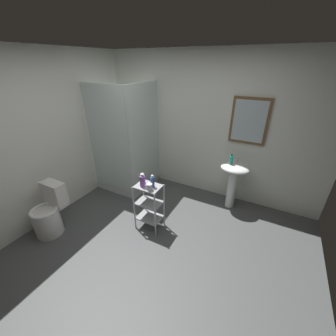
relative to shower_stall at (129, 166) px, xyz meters
name	(u,v)px	position (x,y,z in m)	size (l,w,h in m)	color
ground_plane	(148,251)	(1.22, -1.23, -0.47)	(4.20, 4.20, 0.02)	#494C4C
wall_back	(202,127)	(1.23, 0.62, 0.79)	(4.20, 0.14, 2.50)	silver
wall_left	(38,142)	(-0.63, -1.23, 0.79)	(0.10, 4.20, 2.50)	white
shower_stall	(129,166)	(0.00, 0.00, 0.00)	(0.92, 0.92, 2.00)	white
pedestal_sink	(233,177)	(1.95, 0.29, 0.12)	(0.46, 0.37, 0.81)	white
sink_faucet	(238,159)	(1.95, 0.41, 0.40)	(0.03, 0.03, 0.10)	silver
toilet	(49,214)	(-0.26, -1.57, -0.15)	(0.37, 0.49, 0.76)	white
storage_cart	(149,204)	(0.99, -0.81, -0.03)	(0.38, 0.28, 0.74)	silver
hand_soap_bottle	(231,160)	(1.87, 0.29, 0.42)	(0.06, 0.06, 0.17)	#2DBC99
lotion_bottle_white	(142,178)	(0.86, -0.76, 0.35)	(0.06, 0.06, 0.16)	white
shampoo_bottle_blue	(152,182)	(1.06, -0.81, 0.36)	(0.06, 0.06, 0.19)	#335BAD
conditioner_bottle_purple	(142,181)	(0.93, -0.86, 0.36)	(0.08, 0.08, 0.20)	#864EA4
rinse_cup	(149,187)	(1.06, -0.89, 0.32)	(0.08, 0.08, 0.09)	silver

